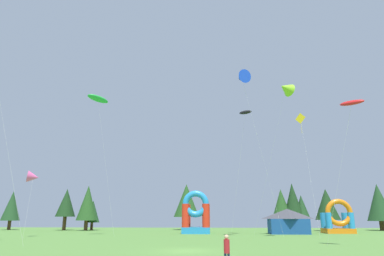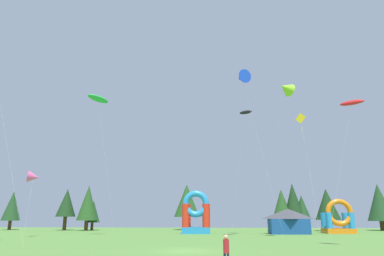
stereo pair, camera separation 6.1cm
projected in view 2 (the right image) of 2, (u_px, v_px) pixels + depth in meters
name	position (u px, v px, depth m)	size (l,w,h in m)	color
ground_plane	(186.00, 251.00, 28.39)	(120.00, 120.00, 0.00)	#548438
kite_lime_delta	(286.00, 88.00, 46.57)	(5.95, 7.90, 21.23)	#8CD826
kite_blue_delta	(242.00, 78.00, 48.78)	(6.40, 3.73, 23.54)	blue
kite_red_parafoil	(352.00, 103.00, 32.94)	(4.03, 4.14, 14.17)	red
kite_pink_delta	(33.00, 177.00, 47.78)	(2.50, 4.40, 9.17)	#EA599E
kite_green_parafoil	(98.00, 99.00, 51.26)	(4.70, 4.12, 21.07)	green
kite_yellow_diamond	(301.00, 120.00, 54.14)	(1.11, 5.63, 18.76)	yellow
kite_black_parafoil	(246.00, 112.00, 54.03)	(3.86, 5.88, 19.79)	black
person_near_camera	(226.00, 249.00, 18.09)	(0.33, 0.33, 1.87)	navy
inflatable_blue_arch	(196.00, 217.00, 57.24)	(4.71, 4.53, 7.12)	#268CD8
inflatable_yellow_castle	(338.00, 221.00, 57.62)	(4.80, 3.79, 5.76)	orange
festival_tent	(288.00, 221.00, 55.97)	(6.29, 4.04, 4.08)	#19478C
tree_row_0	(12.00, 206.00, 73.97)	(3.89, 3.89, 8.29)	#4C331E
tree_row_1	(67.00, 203.00, 71.60)	(4.08, 4.08, 8.59)	#4C331E
tree_row_2	(88.00, 203.00, 70.59)	(4.23, 4.23, 9.25)	#4C331E
tree_row_3	(93.00, 212.00, 71.60)	(3.09, 3.09, 6.13)	#4C331E
tree_row_4	(187.00, 201.00, 74.41)	(5.61, 5.61, 9.83)	#4C331E
tree_row_5	(282.00, 205.00, 69.55)	(4.22, 4.22, 8.39)	#4C331E
tree_row_6	(293.00, 203.00, 69.27)	(4.60, 4.60, 9.57)	#4C331E
tree_row_7	(302.00, 207.00, 69.04)	(3.21, 3.21, 7.13)	#4C331E
tree_row_8	(327.00, 204.00, 67.96)	(4.90, 4.90, 8.33)	#4C331E
tree_row_9	(379.00, 202.00, 70.18)	(5.24, 5.24, 9.51)	#4C331E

